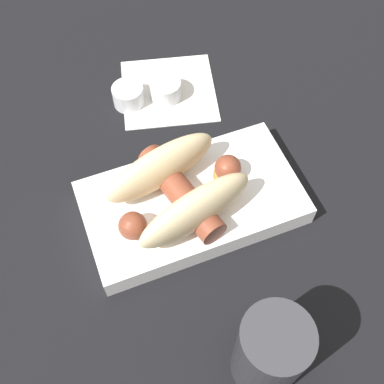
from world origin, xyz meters
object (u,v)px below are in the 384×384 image
bread_roll (178,188)px  sausage (182,196)px  food_tray (192,203)px  condiment_cup_near (166,91)px  drink_glass (267,353)px  condiment_cup_far (128,96)px

bread_roll → sausage: 0.02m
food_tray → bread_roll: size_ratio=1.55×
bread_roll → condiment_cup_near: 0.21m
drink_glass → sausage: bearing=-86.8°
condiment_cup_far → sausage: bearing=91.8°
food_tray → drink_glass: bearing=89.1°
condiment_cup_near → drink_glass: size_ratio=0.38×
condiment_cup_near → condiment_cup_far: size_ratio=1.00×
bread_roll → condiment_cup_near: (-0.05, -0.20, -0.05)m
condiment_cup_far → drink_glass: bearing=92.5°
sausage → condiment_cup_far: size_ratio=3.69×
bread_roll → condiment_cup_far: 0.21m
food_tray → bread_roll: 0.05m
condiment_cup_near → bread_roll: bearing=75.1°
sausage → drink_glass: drink_glass is taller
condiment_cup_near → food_tray: bearing=80.2°
food_tray → condiment_cup_near: bearing=-99.8°
food_tray → condiment_cup_near: same height
sausage → condiment_cup_near: sausage is taller
sausage → drink_glass: 0.21m
drink_glass → food_tray: bearing=-90.9°
food_tray → sausage: 0.04m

